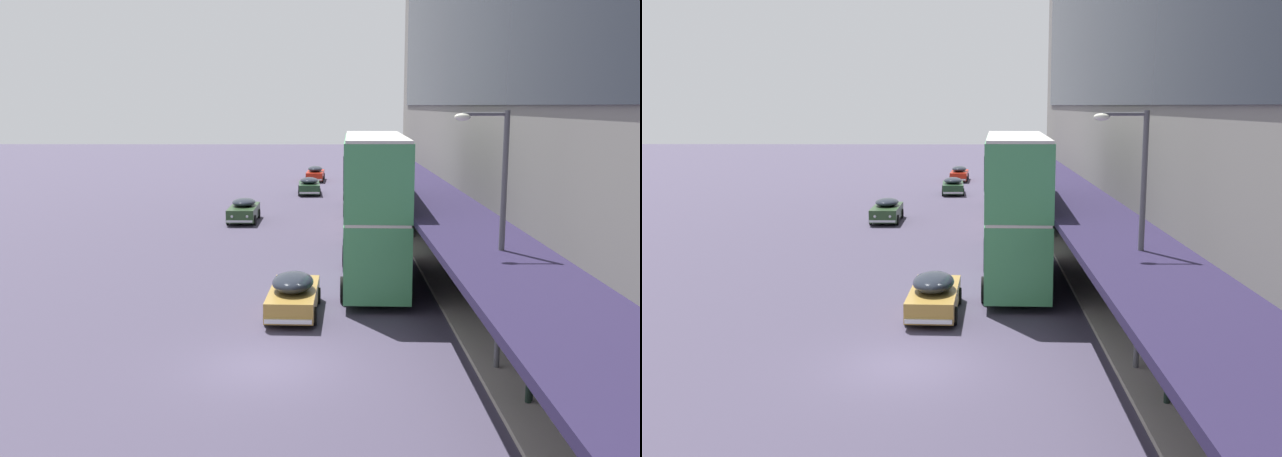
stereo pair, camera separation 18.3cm
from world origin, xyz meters
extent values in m
plane|color=#3F394E|center=(0.00, 0.00, 0.00)|extent=(240.00, 240.00, 0.00)
cube|color=#1E1735|center=(6.40, 0.00, 3.43)|extent=(3.20, 72.00, 0.24)
cube|color=tan|center=(4.18, 24.84, 1.74)|extent=(2.72, 9.96, 2.78)
cube|color=black|center=(4.18, 24.84, 2.07)|extent=(2.75, 9.16, 1.22)
cube|color=silver|center=(4.18, 24.84, 3.18)|extent=(2.61, 9.96, 0.12)
cube|color=black|center=(4.24, 29.85, 2.88)|extent=(1.30, 0.08, 0.36)
cylinder|color=black|center=(2.92, 28.23, 0.50)|extent=(0.26, 1.00, 1.00)
cylinder|color=black|center=(5.52, 28.20, 0.50)|extent=(0.26, 1.00, 1.00)
cylinder|color=black|center=(2.84, 21.78, 0.50)|extent=(0.26, 1.00, 1.00)
cylinder|color=black|center=(5.44, 21.75, 0.50)|extent=(0.26, 1.00, 1.00)
cube|color=#42945A|center=(3.71, 9.78, 1.78)|extent=(2.78, 9.55, 2.87)
cube|color=black|center=(3.71, 9.78, 2.13)|extent=(2.80, 8.79, 1.26)
cube|color=silver|center=(3.71, 9.78, 3.27)|extent=(2.68, 9.55, 0.12)
cube|color=#42945A|center=(3.71, 9.78, 4.75)|extent=(2.78, 9.55, 2.87)
cube|color=black|center=(3.71, 9.78, 5.10)|extent=(2.80, 8.79, 1.26)
cube|color=silver|center=(3.71, 9.78, 6.23)|extent=(2.68, 9.55, 0.12)
cube|color=black|center=(3.87, 14.56, 5.93)|extent=(1.24, 0.10, 0.36)
cylinder|color=black|center=(2.58, 13.04, 0.50)|extent=(0.28, 1.01, 1.00)
cylinder|color=black|center=(5.05, 12.96, 0.50)|extent=(0.28, 1.01, 1.00)
cylinder|color=black|center=(2.38, 6.89, 0.50)|extent=(0.28, 1.01, 1.00)
cylinder|color=black|center=(4.86, 6.81, 0.50)|extent=(0.28, 1.01, 1.00)
cube|color=olive|center=(0.52, 5.30, 0.58)|extent=(1.84, 4.31, 0.72)
ellipsoid|color=#1E232D|center=(0.52, 5.08, 1.24)|extent=(1.57, 2.39, 0.66)
cube|color=silver|center=(0.60, 7.47, 0.37)|extent=(1.61, 0.18, 0.14)
cube|color=silver|center=(0.44, 3.12, 0.37)|extent=(1.61, 0.18, 0.14)
sphere|color=silver|center=(0.14, 7.46, 0.63)|extent=(0.18, 0.18, 0.18)
sphere|color=silver|center=(1.07, 7.42, 0.63)|extent=(0.18, 0.18, 0.18)
cylinder|color=black|center=(-0.27, 6.64, 0.32)|extent=(0.16, 0.64, 0.64)
cylinder|color=black|center=(1.42, 6.58, 0.32)|extent=(0.16, 0.64, 0.64)
cylinder|color=black|center=(-0.37, 4.01, 0.32)|extent=(0.16, 0.64, 0.64)
cylinder|color=black|center=(1.32, 3.95, 0.32)|extent=(0.16, 0.64, 0.64)
cube|color=#AB1F0F|center=(0.47, 51.71, 0.60)|extent=(1.80, 4.75, 0.76)
ellipsoid|color=#1E232D|center=(0.47, 51.47, 1.24)|extent=(1.53, 2.63, 0.58)
cube|color=silver|center=(0.56, 54.10, 0.37)|extent=(1.55, 0.18, 0.14)
cube|color=silver|center=(0.39, 49.31, 0.37)|extent=(1.55, 0.18, 0.14)
sphere|color=silver|center=(0.11, 54.09, 0.65)|extent=(0.18, 0.18, 0.18)
sphere|color=silver|center=(1.01, 54.06, 0.65)|extent=(0.18, 0.18, 0.18)
cylinder|color=black|center=(-0.29, 53.19, 0.32)|extent=(0.16, 0.64, 0.64)
cylinder|color=black|center=(1.34, 53.13, 0.32)|extent=(0.16, 0.64, 0.64)
cylinder|color=black|center=(-0.39, 50.28, 0.32)|extent=(0.16, 0.64, 0.64)
cylinder|color=black|center=(1.24, 50.22, 0.32)|extent=(0.16, 0.64, 0.64)
cube|color=#1F3C23|center=(0.15, 40.92, 0.59)|extent=(1.90, 4.33, 0.73)
ellipsoid|color=#1E232D|center=(0.15, 40.71, 1.19)|extent=(1.62, 2.40, 0.53)
cube|color=silver|center=(0.07, 43.11, 0.37)|extent=(1.66, 0.18, 0.14)
cube|color=silver|center=(0.23, 38.74, 0.37)|extent=(1.66, 0.18, 0.14)
sphere|color=silver|center=(-0.41, 43.06, 0.64)|extent=(0.18, 0.18, 0.18)
sphere|color=silver|center=(0.55, 43.10, 0.64)|extent=(0.18, 0.18, 0.18)
cylinder|color=black|center=(-0.77, 42.22, 0.32)|extent=(0.16, 0.64, 0.64)
cylinder|color=black|center=(0.97, 42.28, 0.32)|extent=(0.16, 0.64, 0.64)
cylinder|color=black|center=(-0.68, 39.57, 0.32)|extent=(0.16, 0.64, 0.64)
cylinder|color=black|center=(1.07, 39.63, 0.32)|extent=(0.16, 0.64, 0.64)
cube|color=#284124|center=(-3.75, 26.19, 0.62)|extent=(1.74, 4.36, 0.80)
ellipsoid|color=#1E232D|center=(-3.75, 26.41, 1.25)|extent=(1.53, 2.40, 0.52)
cube|color=silver|center=(-3.76, 23.97, 0.37)|extent=(1.64, 0.13, 0.14)
cube|color=silver|center=(-3.74, 28.42, 0.37)|extent=(1.64, 0.13, 0.14)
sphere|color=silver|center=(-3.28, 24.00, 0.67)|extent=(0.18, 0.18, 0.18)
sphere|color=silver|center=(-4.23, 24.00, 0.67)|extent=(0.18, 0.18, 0.18)
cylinder|color=black|center=(-2.89, 24.84, 0.32)|extent=(0.14, 0.64, 0.64)
cylinder|color=black|center=(-4.62, 24.85, 0.32)|extent=(0.14, 0.64, 0.64)
cylinder|color=black|center=(-2.88, 27.54, 0.32)|extent=(0.14, 0.64, 0.64)
cylinder|color=black|center=(-4.61, 27.55, 0.32)|extent=(0.14, 0.64, 0.64)
cube|color=beige|center=(3.97, 37.86, 0.76)|extent=(1.90, 4.36, 1.29)
cube|color=silver|center=(3.97, 37.86, 1.55)|extent=(1.86, 4.27, 0.83)
cube|color=black|center=(3.97, 37.86, 1.45)|extent=(1.92, 3.93, 0.41)
ellipsoid|color=beige|center=(4.04, 39.96, 0.90)|extent=(1.63, 0.66, 1.11)
cylinder|color=black|center=(3.14, 39.14, 0.32)|extent=(0.18, 0.65, 0.64)
cylinder|color=black|center=(4.88, 39.08, 0.32)|extent=(0.18, 0.65, 0.64)
cylinder|color=black|center=(3.05, 36.64, 0.32)|extent=(0.18, 0.65, 0.64)
cylinder|color=black|center=(4.80, 36.58, 0.32)|extent=(0.18, 0.65, 0.64)
cylinder|color=black|center=(6.89, -2.73, 0.57)|extent=(0.16, 0.16, 0.85)
cylinder|color=black|center=(6.81, -2.87, 0.57)|extent=(0.16, 0.16, 0.85)
cube|color=black|center=(6.85, -2.80, 1.35)|extent=(0.40, 0.47, 0.70)
cylinder|color=black|center=(6.98, -2.57, 1.39)|extent=(0.10, 0.10, 0.63)
cylinder|color=black|center=(6.73, -3.03, 1.39)|extent=(0.10, 0.10, 0.63)
sphere|color=tan|center=(6.85, -2.80, 1.81)|extent=(0.22, 0.22, 0.22)
cylinder|color=black|center=(6.85, -2.80, 1.89)|extent=(0.33, 0.33, 0.02)
cylinder|color=black|center=(6.85, -2.80, 1.95)|extent=(0.21, 0.21, 0.12)
cylinder|color=#4C4C51|center=(6.59, -0.42, 3.77)|extent=(0.16, 0.16, 7.23)
cylinder|color=#4C4C51|center=(5.99, -0.42, 7.28)|extent=(1.20, 0.10, 0.10)
ellipsoid|color=silver|center=(5.39, -0.42, 7.20)|extent=(0.44, 0.28, 0.20)
camera|label=1|loc=(1.78, -19.81, 7.51)|focal=40.00mm
camera|label=2|loc=(1.96, -19.80, 7.51)|focal=40.00mm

